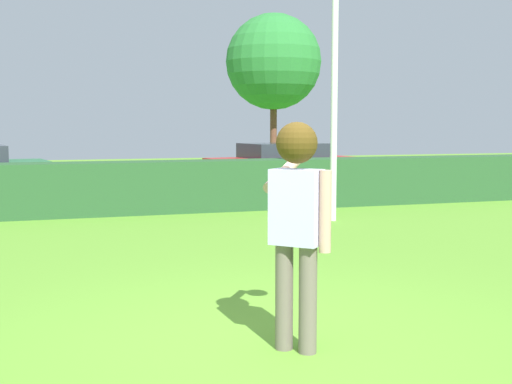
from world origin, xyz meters
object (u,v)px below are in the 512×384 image
Objects in this scene: willow_tree at (274,62)px; parked_car_red at (284,163)px; lamppost at (335,38)px; person at (297,209)px; frisbee at (305,182)px.

parked_car_red is at bearing -106.82° from willow_tree.
willow_tree is at bearing 75.52° from lamppost.
person is 13.50m from parked_car_red.
frisbee is 12.80m from parked_car_red.
willow_tree is (1.78, 5.88, 3.36)m from parked_car_red.
person is at bearing -116.83° from lamppost.
person reaches higher than frisbee.
person is 7.97× the size of frisbee.
frisbee is at bearing -109.54° from parked_car_red.
person is 0.30× the size of lamppost.
parked_car_red is 7.01m from willow_tree.
lamppost is at bearing -102.25° from parked_car_red.
frisbee is 0.04× the size of lamppost.
person is 7.51m from lamppost.
frisbee is 0.05× the size of parked_car_red.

